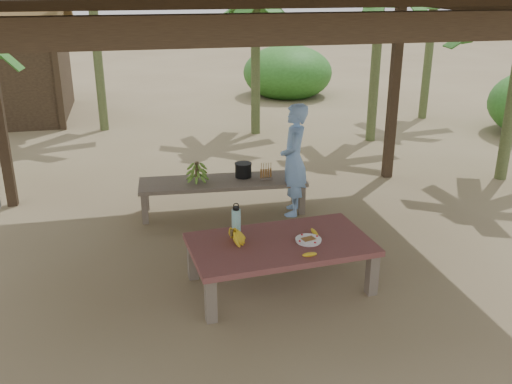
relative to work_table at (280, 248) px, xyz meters
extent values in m
plane|color=brown|center=(-0.27, 0.65, -0.43)|extent=(80.00, 80.00, 0.00)
cube|color=black|center=(2.53, 2.95, 0.92)|extent=(0.13, 0.13, 2.70)
cube|color=black|center=(-0.27, -1.65, 2.27)|extent=(5.80, 0.14, 0.18)
cube|color=black|center=(2.53, 0.65, 2.27)|extent=(0.14, 4.80, 0.18)
cube|color=brown|center=(-0.78, -0.49, -0.21)|extent=(0.11, 0.11, 0.44)
cube|color=brown|center=(0.85, -0.35, -0.21)|extent=(0.11, 0.11, 0.44)
cube|color=brown|center=(-0.85, 0.35, -0.21)|extent=(0.11, 0.11, 0.44)
cube|color=brown|center=(0.78, 0.49, -0.21)|extent=(0.11, 0.11, 0.44)
cube|color=maroon|center=(0.00, 0.00, 0.04)|extent=(1.88, 1.15, 0.06)
cube|color=brown|center=(-1.29, 1.91, -0.23)|extent=(0.08, 0.08, 0.40)
cube|color=brown|center=(0.77, 1.78, -0.23)|extent=(0.08, 0.08, 0.40)
cube|color=brown|center=(-1.26, 2.37, -0.23)|extent=(0.08, 0.08, 0.40)
cube|color=brown|center=(0.80, 2.24, -0.23)|extent=(0.08, 0.08, 0.40)
cube|color=brown|center=(-0.25, 2.07, -0.01)|extent=(2.23, 0.74, 0.05)
cylinder|color=white|center=(0.27, -0.06, 0.07)|extent=(0.24, 0.24, 0.01)
cylinder|color=white|center=(0.27, -0.06, 0.09)|extent=(0.26, 0.26, 0.02)
cube|color=brown|center=(0.27, -0.06, 0.09)|extent=(0.15, 0.12, 0.02)
ellipsoid|color=yellow|center=(0.19, -0.37, 0.09)|extent=(0.18, 0.10, 0.04)
ellipsoid|color=yellow|center=(0.38, 0.09, 0.09)|extent=(0.08, 0.17, 0.04)
cylinder|color=#3AB6B4|center=(-0.40, 0.29, 0.20)|extent=(0.09, 0.09, 0.27)
cylinder|color=black|center=(-0.40, 0.29, 0.35)|extent=(0.07, 0.07, 0.03)
torus|color=black|center=(-0.40, 0.29, 0.38)|extent=(0.06, 0.01, 0.06)
cylinder|color=black|center=(0.05, 2.15, 0.11)|extent=(0.22, 0.22, 0.19)
imported|color=#7AA5E6|center=(0.66, 1.84, 0.31)|extent=(0.50, 0.62, 1.49)
cylinder|color=#596638|center=(3.12, 5.00, 1.14)|extent=(0.18, 0.18, 3.15)
cylinder|color=#596638|center=(1.07, 6.01, 0.93)|extent=(0.18, 0.18, 2.74)
cylinder|color=#596638|center=(-1.94, 6.95, 1.34)|extent=(0.18, 0.18, 3.55)
cylinder|color=#596638|center=(5.01, 6.50, 1.16)|extent=(0.18, 0.18, 3.20)
camera|label=1|loc=(-1.35, -4.98, 2.56)|focal=40.00mm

